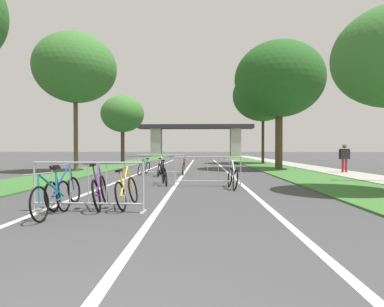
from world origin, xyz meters
TOP-DOWN VIEW (x-y plane):
  - grass_verge_left at (-5.88, 26.18)m, footprint 2.91×64.00m
  - grass_verge_right at (5.88, 26.18)m, footprint 2.91×64.00m
  - sidewalk_path_right at (8.39, 26.18)m, footprint 2.10×64.00m
  - lane_stripe_center at (0.00, 18.51)m, footprint 0.14×37.03m
  - lane_stripe_right_lane at (2.43, 18.51)m, footprint 0.14×37.03m
  - lane_stripe_left_lane at (-2.43, 18.51)m, footprint 0.14×37.03m
  - overpass_bridge at (0.00, 52.90)m, footprint 19.57×3.00m
  - tree_left_pine_near at (-6.29, 16.50)m, footprint 4.65×4.65m
  - tree_left_oak_near at (-5.89, 25.76)m, footprint 3.71×3.71m
  - tree_right_oak_mid at (5.85, 18.67)m, footprint 5.60×5.60m
  - tree_right_pine_far at (6.42, 26.80)m, footprint 5.37×5.37m
  - crowd_barrier_nearest at (-1.42, 4.96)m, footprint 2.39×0.52m
  - crowd_barrier_second at (1.15, 9.60)m, footprint 2.38×0.46m
  - crowd_barrier_third at (-1.11, 14.24)m, footprint 2.40×0.54m
  - bicycle_silver_0 at (-1.08, 13.76)m, footprint 0.43×1.63m
  - bicycle_blue_1 at (-2.17, 5.50)m, footprint 0.55×1.71m
  - bicycle_black_2 at (-0.45, 10.10)m, footprint 0.65×1.69m
  - bicycle_purple_3 at (-1.34, 5.49)m, footprint 0.69×1.79m
  - bicycle_teal_4 at (-1.96, 4.49)m, footprint 0.53×1.63m
  - bicycle_green_5 at (-2.01, 14.75)m, footprint 0.54×1.66m
  - bicycle_yellow_6 at (-0.75, 5.55)m, footprint 0.52×1.68m
  - bicycle_white_7 at (1.98, 9.02)m, footprint 0.48×1.66m
  - bicycle_red_8 at (0.03, 14.72)m, footprint 0.49×1.69m
  - pedestrian_with_backpack at (8.56, 15.54)m, footprint 0.57×0.31m

SIDE VIEW (x-z plane):
  - lane_stripe_center at x=0.00m, z-range 0.00..0.01m
  - lane_stripe_right_lane at x=2.43m, z-range 0.00..0.01m
  - lane_stripe_left_lane at x=-2.43m, z-range 0.00..0.01m
  - grass_verge_left at x=-5.88m, z-range 0.00..0.05m
  - grass_verge_right at x=5.88m, z-range 0.00..0.05m
  - sidewalk_path_right at x=8.39m, z-range 0.00..0.08m
  - bicycle_green_5 at x=-2.01m, z-range -0.08..0.80m
  - bicycle_yellow_6 at x=-0.75m, z-range -0.11..0.84m
  - bicycle_blue_1 at x=-2.17m, z-range -0.13..0.87m
  - bicycle_white_7 at x=1.98m, z-range -0.11..0.85m
  - bicycle_silver_0 at x=-1.08m, z-range -0.13..0.87m
  - bicycle_red_8 at x=0.03m, z-range -0.10..0.85m
  - bicycle_black_2 at x=-0.45m, z-range -0.09..0.84m
  - bicycle_teal_4 at x=-1.96m, z-range -0.10..0.85m
  - bicycle_purple_3 at x=-1.34m, z-range -0.12..0.89m
  - crowd_barrier_nearest at x=-1.42m, z-range 0.00..1.05m
  - crowd_barrier_second at x=1.15m, z-range 0.00..1.05m
  - crowd_barrier_third at x=-1.11m, z-range 0.00..1.05m
  - pedestrian_with_backpack at x=8.56m, z-range 0.17..1.75m
  - overpass_bridge at x=0.00m, z-range 1.04..6.54m
  - tree_left_oak_near at x=-5.89m, z-range 1.37..7.31m
  - tree_right_oak_mid at x=5.85m, z-range 1.65..9.75m
  - tree_left_pine_near at x=-6.29m, z-range 1.98..9.92m
  - tree_right_pine_far at x=6.42m, z-range 1.89..10.24m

